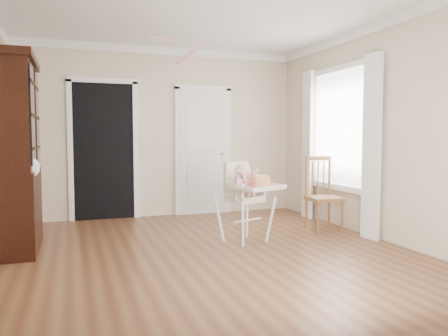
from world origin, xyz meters
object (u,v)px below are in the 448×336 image
object	(u,v)px
cake	(261,181)
china_cabinet	(13,154)
dining_chair	(323,196)
sippy_cup	(238,181)
high_chair	(245,192)

from	to	relation	value
cake	china_cabinet	size ratio (longest dim) A/B	0.13
dining_chair	china_cabinet	bearing A→B (deg)	-179.37
sippy_cup	high_chair	bearing A→B (deg)	42.63
high_chair	cake	size ratio (longest dim) A/B	3.49
high_chair	china_cabinet	world-z (taller)	china_cabinet
cake	sippy_cup	world-z (taller)	sippy_cup
china_cabinet	sippy_cup	bearing A→B (deg)	-14.64
cake	dining_chair	bearing A→B (deg)	22.23
cake	dining_chair	distance (m)	1.25
high_chair	sippy_cup	distance (m)	0.26
sippy_cup	cake	bearing A→B (deg)	-11.82
cake	dining_chair	size ratio (longest dim) A/B	0.28
china_cabinet	dining_chair	distance (m)	3.90
high_chair	sippy_cup	bearing A→B (deg)	-158.30
dining_chair	cake	bearing A→B (deg)	-153.67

